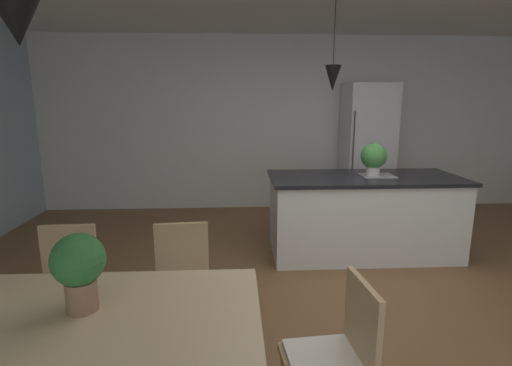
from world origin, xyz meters
name	(u,v)px	position (x,y,z in m)	size (l,w,h in m)	color
ground_plane	(354,310)	(0.00, 0.00, -0.02)	(10.00, 8.40, 0.04)	brown
wall_back_kitchen	(297,124)	(0.00, 3.26, 1.35)	(10.00, 0.12, 2.70)	silver
dining_table	(70,331)	(-1.77, -1.28, 0.67)	(1.77, 0.96, 0.74)	#D1B284
chair_kitchen_end	(335,358)	(-0.51, -1.27, 0.47)	(0.43, 0.43, 0.87)	tan
chair_far_left	(65,286)	(-2.17, -0.43, 0.47)	(0.42, 0.42, 0.87)	tan
chair_far_right	(182,283)	(-1.37, -0.43, 0.47)	(0.43, 0.43, 0.87)	tan
kitchen_island	(363,214)	(0.44, 1.18, 0.46)	(2.09, 0.92, 0.91)	silver
refrigerator	(367,149)	(1.02, 2.86, 0.98)	(0.71, 0.67, 1.97)	silver
pendant_over_table	(16,19)	(-1.83, -1.29, 2.03)	(0.20, 0.20, 0.77)	black
pendant_over_island_main	(333,78)	(0.03, 1.18, 1.95)	(0.17, 0.17, 0.89)	black
potted_plant_on_island	(374,157)	(0.52, 1.18, 1.11)	(0.28, 0.28, 0.37)	beige
potted_plant_on_table	(79,266)	(-1.72, -1.21, 0.96)	(0.25, 0.25, 0.38)	#8C664C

